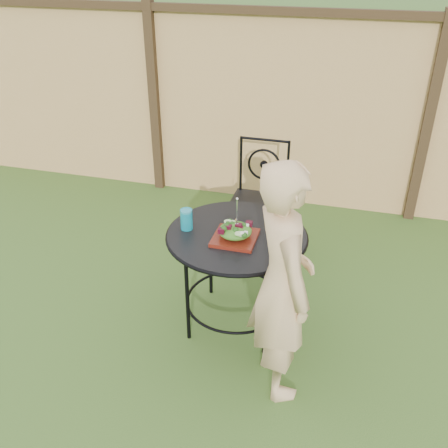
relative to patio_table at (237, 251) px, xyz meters
name	(u,v)px	position (x,y,z in m)	size (l,w,h in m)	color
ground	(221,340)	(-0.04, -0.23, -0.59)	(60.00, 60.00, 0.00)	#214215
fence	(283,110)	(-0.04, 1.96, 0.36)	(8.00, 0.12, 1.90)	#ECB874
patio_table	(237,251)	(0.00, 0.00, 0.00)	(0.92, 0.92, 0.72)	black
patio_chair	(259,196)	(-0.06, 1.00, -0.08)	(0.46, 0.46, 0.95)	black
diner	(282,283)	(0.37, -0.46, 0.15)	(0.53, 0.35, 1.46)	tan
salad_plate	(235,238)	(0.01, -0.08, 0.15)	(0.27, 0.27, 0.02)	#430D09
salad	(235,231)	(0.01, -0.08, 0.20)	(0.21, 0.21, 0.08)	#235614
fork	(237,213)	(0.02, -0.08, 0.33)	(0.01, 0.01, 0.18)	silver
drinking_glass	(187,219)	(-0.33, -0.03, 0.21)	(0.08, 0.08, 0.14)	#0D879D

